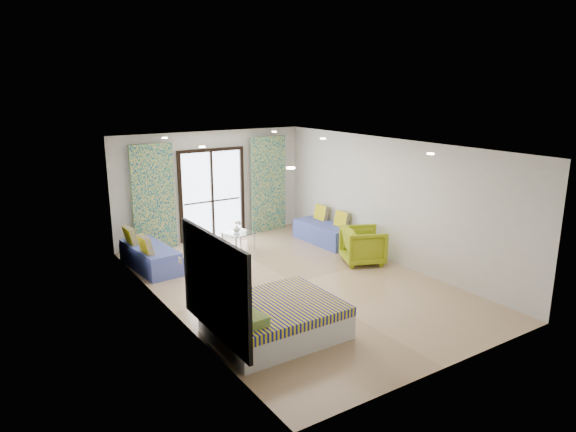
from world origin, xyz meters
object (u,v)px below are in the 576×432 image
daybed_right (324,232)px  armchair (363,244)px  bed (274,319)px  coffee_table (238,234)px  daybed_left (149,256)px

daybed_right → armchair: size_ratio=1.99×
armchair → bed: bearing=141.9°
coffee_table → daybed_right: bearing=-18.8°
coffee_table → armchair: size_ratio=0.81×
daybed_left → daybed_right: bearing=-11.7°
coffee_table → bed: bearing=-110.5°
daybed_left → armchair: bearing=-33.4°
bed → armchair: (3.39, 1.81, 0.16)m
bed → daybed_right: bearing=44.2°
daybed_left → armchair: size_ratio=2.09×
daybed_right → armchair: 1.70m
coffee_table → armchair: armchair is taller
bed → daybed_left: (-0.64, 4.01, -0.01)m
armchair → coffee_table: bearing=61.4°
daybed_right → bed: bearing=-137.7°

